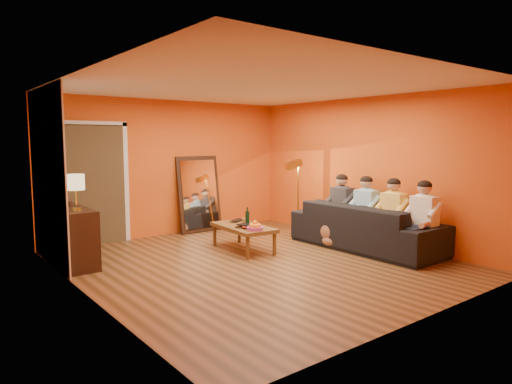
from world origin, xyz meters
TOP-DOWN VIEW (x-y plane):
  - room_shell at (0.00, 0.37)m, footprint 5.00×5.50m
  - white_accent at (-2.48, 1.75)m, footprint 0.02×1.90m
  - doorway_recess at (-1.50, 2.83)m, footprint 1.06×0.30m
  - door_jamb_left at (-2.07, 2.71)m, footprint 0.08×0.06m
  - door_jamb_right at (-0.93, 2.71)m, footprint 0.08×0.06m
  - door_header at (-1.50, 2.71)m, footprint 1.22×0.06m
  - mirror_frame at (0.55, 2.63)m, footprint 0.92×0.27m
  - mirror_glass at (0.55, 2.59)m, footprint 0.78×0.21m
  - sideboard at (-2.24, 1.55)m, footprint 0.44×1.18m
  - table_lamp at (-2.24, 1.25)m, footprint 0.24×0.24m
  - sofa at (2.00, -0.40)m, footprint 2.63×1.03m
  - coffee_table at (0.29, 0.76)m, footprint 0.73×1.27m
  - floor_lamp at (1.73, 0.99)m, footprint 0.35×0.30m
  - dog at (1.63, 0.04)m, footprint 0.36×0.55m
  - person_far_left at (2.13, -1.40)m, footprint 0.70×0.44m
  - person_mid_left at (2.13, -0.85)m, footprint 0.70×0.44m
  - person_mid_right at (2.13, -0.30)m, footprint 0.70×0.44m
  - person_far_right at (2.13, 0.25)m, footprint 0.70×0.44m
  - fruit_bowl at (0.19, 0.31)m, footprint 0.26×0.26m
  - wine_bottle at (0.34, 0.71)m, footprint 0.07×0.07m
  - tumbler at (0.41, 0.88)m, footprint 0.11×0.11m
  - laptop at (0.47, 1.11)m, footprint 0.41×0.36m
  - book_lower at (0.11, 0.56)m, footprint 0.27×0.30m
  - book_mid at (0.12, 0.57)m, footprint 0.24×0.27m
  - book_upper at (0.11, 0.55)m, footprint 0.23×0.27m
  - vase at (-2.24, 1.80)m, footprint 0.18×0.18m
  - flowers at (-2.24, 1.80)m, footprint 0.17×0.17m

SIDE VIEW (x-z plane):
  - coffee_table at x=0.29m, z-range 0.00..0.42m
  - dog at x=1.63m, z-range 0.00..0.65m
  - sofa at x=2.00m, z-range 0.00..0.77m
  - sideboard at x=-2.24m, z-range 0.00..0.85m
  - book_lower at x=0.11m, z-range 0.42..0.44m
  - laptop at x=0.47m, z-range 0.42..0.45m
  - book_mid at x=0.12m, z-range 0.44..0.46m
  - tumbler at x=0.41m, z-range 0.42..0.52m
  - book_upper at x=0.11m, z-range 0.46..0.48m
  - fruit_bowl at x=0.19m, z-range 0.42..0.58m
  - wine_bottle at x=0.34m, z-range 0.42..0.73m
  - person_far_left at x=2.13m, z-range 0.00..1.22m
  - person_mid_left at x=2.13m, z-range 0.00..1.22m
  - person_mid_right at x=2.13m, z-range 0.00..1.22m
  - person_far_right at x=2.13m, z-range 0.00..1.22m
  - floor_lamp at x=1.73m, z-range 0.00..1.44m
  - mirror_frame at x=0.55m, z-range 0.00..1.52m
  - mirror_glass at x=0.55m, z-range 0.09..1.43m
  - vase at x=-2.24m, z-range 0.85..1.04m
  - doorway_recess at x=-1.50m, z-range 0.00..2.10m
  - door_jamb_left at x=-2.07m, z-range -0.05..2.15m
  - door_jamb_right at x=-0.93m, z-range -0.05..2.15m
  - table_lamp at x=-2.24m, z-range 0.85..1.36m
  - flowers at x=-2.24m, z-range 0.97..1.45m
  - room_shell at x=0.00m, z-range 0.00..2.60m
  - white_accent at x=-2.48m, z-range 0.01..2.59m
  - door_header at x=-1.50m, z-range 2.08..2.16m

